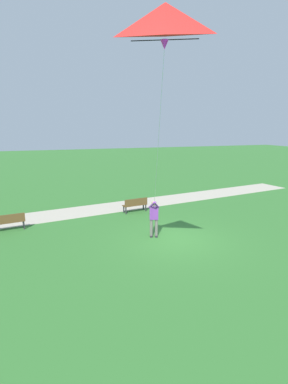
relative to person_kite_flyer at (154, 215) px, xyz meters
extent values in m
plane|color=#33702D|center=(-0.68, -0.77, -1.05)|extent=(120.00, 120.00, 0.00)
cube|color=#B7AD99|center=(5.64, 1.23, -1.04)|extent=(6.76, 32.03, 0.02)
cube|color=#232328|center=(-0.04, -0.11, -1.02)|extent=(0.26, 0.18, 0.06)
cylinder|color=slate|center=(-0.02, -0.12, -0.60)|extent=(0.14, 0.14, 0.82)
cube|color=#232328|center=(0.04, 0.11, -1.02)|extent=(0.26, 0.18, 0.06)
cylinder|color=slate|center=(0.06, 0.11, -0.60)|extent=(0.14, 0.14, 0.82)
cube|color=#753899|center=(0.02, -0.01, 0.11)|extent=(0.34, 0.45, 0.60)
sphere|color=#DBB28E|center=(0.02, -0.01, 0.57)|extent=(0.22, 0.22, 0.22)
ellipsoid|color=tan|center=(0.03, -0.01, 0.61)|extent=(0.29, 0.29, 0.13)
cylinder|color=#753899|center=(-0.22, -0.02, 0.56)|extent=(0.44, 0.48, 0.43)
cylinder|color=#753899|center=(-0.16, 0.15, 0.56)|extent=(0.56, 0.18, 0.43)
sphere|color=#DBB28E|center=(-0.34, 0.12, 0.69)|extent=(0.10, 0.10, 0.10)
pyramid|color=red|center=(-4.70, 1.65, 6.51)|extent=(1.20, 1.78, 0.89)
cone|color=#E02D9E|center=(-4.89, 1.75, 5.98)|extent=(0.27, 0.27, 0.22)
cylinder|color=black|center=(-4.89, 1.75, 6.09)|extent=(0.77, 1.51, 0.02)
cylinder|color=silver|center=(-2.61, 0.93, 3.31)|extent=(4.56, 1.64, 5.24)
cube|color=brown|center=(4.26, -0.47, -0.60)|extent=(0.64, 1.55, 0.05)
cube|color=brown|center=(4.07, -0.50, -0.37)|extent=(0.24, 1.49, 0.40)
cube|color=#2D2D33|center=(4.32, 0.21, -0.82)|extent=(0.07, 0.07, 0.45)
cube|color=#2D2D33|center=(4.01, 0.17, -0.82)|extent=(0.07, 0.07, 0.45)
cube|color=#2D2D33|center=(4.51, -1.12, -0.82)|extent=(0.07, 0.07, 0.45)
cube|color=#2D2D33|center=(4.19, -1.16, -0.82)|extent=(0.07, 0.07, 0.45)
cube|color=brown|center=(3.30, 6.46, -0.60)|extent=(0.64, 1.55, 0.05)
cube|color=brown|center=(3.11, 6.43, -0.37)|extent=(0.24, 1.49, 0.40)
cube|color=#2D2D33|center=(3.55, 5.82, -0.82)|extent=(0.07, 0.07, 0.45)
cube|color=#2D2D33|center=(3.23, 5.77, -0.82)|extent=(0.07, 0.07, 0.45)
camera|label=1|loc=(-12.03, 4.90, 3.98)|focal=27.29mm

